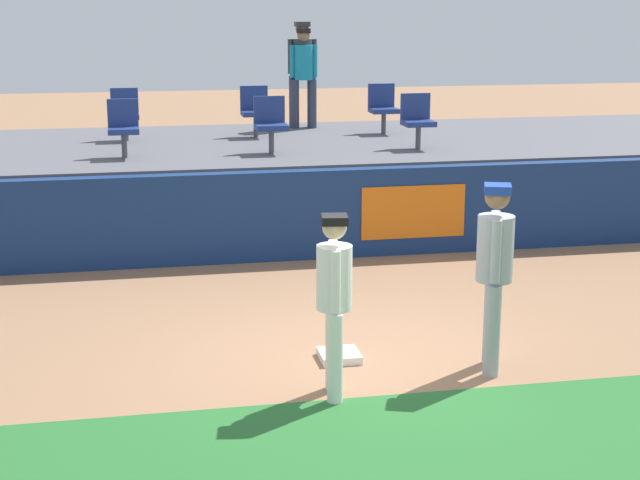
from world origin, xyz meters
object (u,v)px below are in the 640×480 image
at_px(first_base, 339,356).
at_px(seat_back_center, 255,109).
at_px(seat_front_center, 270,121).
at_px(seat_front_left, 123,125).
at_px(player_fielder_home, 335,293).
at_px(seat_front_right, 417,118).
at_px(seat_back_right, 383,106).
at_px(spectator_hooded, 302,67).
at_px(seat_back_left, 125,111).
at_px(player_runner_visitor, 494,264).
at_px(spectator_capped, 304,71).

height_order(first_base, seat_back_center, seat_back_center).
relative_size(seat_back_center, seat_front_center, 1.00).
relative_size(seat_front_center, seat_front_left, 1.00).
xyz_separation_m(first_base, player_fielder_home, (-0.24, -0.88, 0.94)).
bearing_deg(first_base, seat_front_center, 88.73).
bearing_deg(seat_front_right, player_fielder_home, -112.76).
height_order(first_base, seat_back_right, seat_back_right).
xyz_separation_m(player_fielder_home, seat_front_left, (-1.80, 6.29, 0.77)).
distance_m(first_base, seat_front_left, 6.03).
distance_m(player_fielder_home, spectator_hooded, 9.38).
height_order(seat_back_center, seat_back_left, same).
height_order(seat_front_right, seat_back_right, same).
xyz_separation_m(seat_front_center, seat_front_left, (-2.16, -0.00, -0.00)).
height_order(seat_back_right, seat_front_center, same).
bearing_deg(spectator_hooded, seat_front_center, 70.77).
bearing_deg(seat_back_center, spectator_hooded, 47.20).
bearing_deg(seat_front_left, seat_front_center, 0.01).
distance_m(player_runner_visitor, seat_front_center, 6.14).
distance_m(seat_front_right, seat_front_left, 4.44).
xyz_separation_m(first_base, seat_front_right, (2.40, 5.41, 1.71)).
distance_m(seat_front_right, seat_back_left, 4.76).
bearing_deg(first_base, seat_back_center, 89.00).
bearing_deg(player_runner_visitor, seat_front_left, -130.58).
distance_m(seat_back_right, spectator_capped, 1.62).
bearing_deg(seat_front_right, seat_back_right, 92.30).
height_order(seat_front_left, spectator_hooded, spectator_hooded).
distance_m(first_base, seat_back_right, 7.77).
height_order(seat_back_center, seat_back_right, same).
xyz_separation_m(seat_back_right, spectator_hooded, (-1.20, 1.08, 0.61)).
height_order(player_fielder_home, spectator_hooded, spectator_hooded).
distance_m(first_base, seat_back_center, 7.41).
height_order(player_fielder_home, seat_front_right, seat_front_right).
height_order(seat_back_left, seat_front_left, same).
bearing_deg(spectator_hooded, seat_back_left, 19.10).
xyz_separation_m(seat_front_center, spectator_hooded, (1.01, 2.88, 0.61)).
bearing_deg(player_runner_visitor, seat_front_right, -170.07).
relative_size(seat_back_center, seat_back_right, 1.00).
height_order(player_fielder_home, seat_front_center, seat_front_center).
height_order(seat_back_center, spectator_hooded, spectator_hooded).
relative_size(first_base, spectator_capped, 0.23).
relative_size(player_fielder_home, spectator_hooded, 0.91).
bearing_deg(player_fielder_home, seat_front_right, 165.61).
xyz_separation_m(first_base, seat_back_center, (0.13, 7.21, 1.71)).
xyz_separation_m(seat_back_center, seat_front_center, (-0.01, -1.80, 0.00)).
xyz_separation_m(player_runner_visitor, seat_front_right, (1.01, 5.97, 0.68)).
bearing_deg(spectator_capped, seat_back_left, 22.70).
xyz_separation_m(player_fielder_home, spectator_hooded, (1.37, 9.17, 1.38)).
relative_size(seat_back_center, spectator_hooded, 0.45).
xyz_separation_m(seat_front_center, spectator_capped, (1.01, 2.75, 0.54)).
bearing_deg(seat_back_left, seat_front_left, -91.00).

